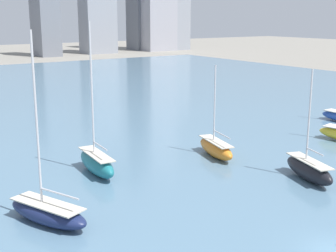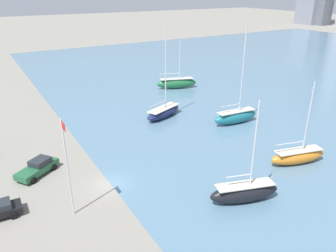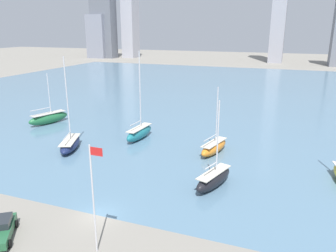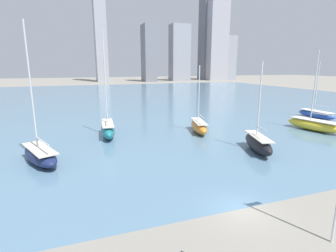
# 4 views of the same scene
# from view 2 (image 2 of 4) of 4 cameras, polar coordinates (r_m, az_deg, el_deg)

# --- Properties ---
(ground_plane) EXTENTS (500.00, 500.00, 0.00)m
(ground_plane) POSITION_cam_2_polar(r_m,az_deg,el_deg) (37.58, -9.97, -9.99)
(ground_plane) COLOR gray
(flag_pole) EXTENTS (1.24, 0.14, 9.96)m
(flag_pole) POSITION_cam_2_polar(r_m,az_deg,el_deg) (31.14, -17.13, -6.49)
(flag_pole) COLOR silver
(flag_pole) RESTS_ON ground_plane
(sailboat_navy) EXTENTS (5.20, 8.26, 14.76)m
(sailboat_navy) POSITION_cam_2_polar(r_m,az_deg,el_deg) (55.05, -0.78, 2.52)
(sailboat_navy) COLOR #19234C
(sailboat_navy) RESTS_ON harbor_water
(sailboat_green) EXTENTS (4.81, 8.89, 10.23)m
(sailboat_green) POSITION_cam_2_polar(r_m,az_deg,el_deg) (71.25, 1.51, 7.49)
(sailboat_green) COLOR #236B3D
(sailboat_green) RESTS_ON harbor_water
(sailboat_teal) EXTENTS (2.57, 8.05, 15.23)m
(sailboat_teal) POSITION_cam_2_polar(r_m,az_deg,el_deg) (53.55, 11.72, 1.67)
(sailboat_teal) COLOR #1E757F
(sailboat_teal) RESTS_ON harbor_water
(sailboat_black) EXTENTS (3.98, 7.56, 10.82)m
(sailboat_black) POSITION_cam_2_polar(r_m,az_deg,el_deg) (34.76, 13.15, -11.14)
(sailboat_black) COLOR black
(sailboat_black) RESTS_ON harbor_water
(sailboat_orange) EXTENTS (3.65, 7.70, 10.40)m
(sailboat_orange) POSITION_cam_2_polar(r_m,az_deg,el_deg) (43.70, 21.66, -4.87)
(sailboat_orange) COLOR orange
(sailboat_orange) RESTS_ON harbor_water
(parked_pickup_green) EXTENTS (4.60, 5.38, 1.74)m
(parked_pickup_green) POSITION_cam_2_polar(r_m,az_deg,el_deg) (41.39, -21.72, -6.71)
(parked_pickup_green) COLOR #235B38
(parked_pickup_green) RESTS_ON ground_plane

